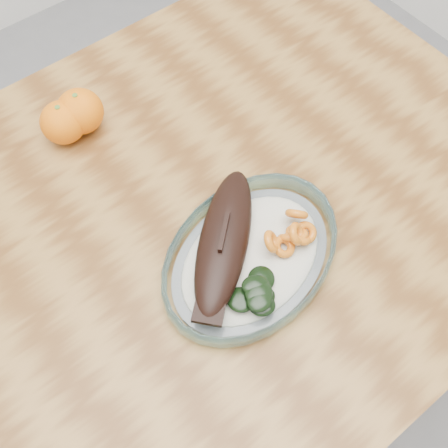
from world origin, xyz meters
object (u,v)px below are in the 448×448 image
object	(u,v)px
plated_meal	(250,254)
orange_right	(63,122)
dining_table	(169,264)
orange_left	(80,111)

from	to	relation	value
plated_meal	orange_right	distance (m)	0.36
dining_table	plated_meal	distance (m)	0.18
dining_table	plated_meal	xyz separation A→B (m)	(0.07, -0.11, 0.12)
dining_table	orange_left	world-z (taller)	orange_left
plated_meal	orange_right	xyz separation A→B (m)	(-0.09, 0.35, 0.02)
dining_table	orange_right	distance (m)	0.28
plated_meal	orange_left	distance (m)	0.36
plated_meal	orange_right	bearing A→B (deg)	92.04
orange_right	dining_table	bearing A→B (deg)	-85.78
plated_meal	orange_left	bearing A→B (deg)	86.98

